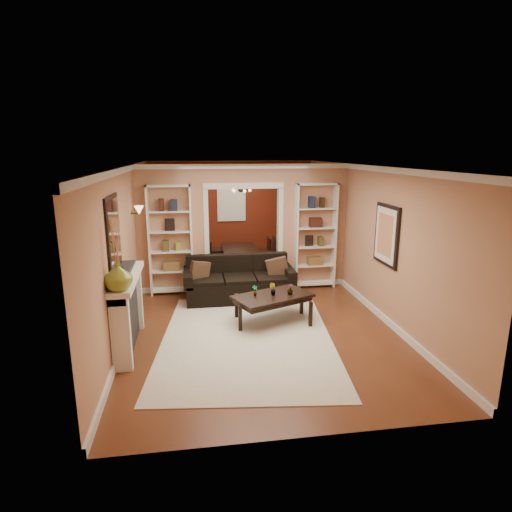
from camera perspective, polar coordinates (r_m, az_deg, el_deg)
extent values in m
plane|color=brown|center=(8.44, -0.60, -6.69)|extent=(8.00, 8.00, 0.00)
plane|color=white|center=(7.91, -0.65, 11.95)|extent=(8.00, 8.00, 0.00)
plane|color=tan|center=(11.99, -3.32, 6.10)|extent=(8.00, 0.00, 8.00)
plane|color=tan|center=(4.30, 6.94, -8.31)|extent=(8.00, 0.00, 8.00)
plane|color=tan|center=(8.07, -16.66, 1.74)|extent=(0.00, 8.00, 8.00)
plane|color=tan|center=(8.66, 14.29, 2.70)|extent=(0.00, 8.00, 8.00)
cube|color=tan|center=(9.23, -1.67, 3.79)|extent=(4.50, 0.15, 2.70)
cube|color=maroon|center=(11.96, -3.30, 5.94)|extent=(4.44, 0.04, 2.64)
cube|color=#8CA5CC|center=(11.89, -3.30, 7.01)|extent=(0.78, 0.03, 0.98)
cube|color=silver|center=(7.04, -1.21, -10.98)|extent=(3.14, 4.09, 0.01)
cube|color=black|center=(8.70, -2.28, -3.05)|extent=(2.22, 0.96, 0.87)
cube|color=brown|center=(8.58, -7.51, -2.08)|extent=(0.41, 0.29, 0.40)
cube|color=brown|center=(8.74, 2.85, -1.61)|extent=(0.42, 0.14, 0.42)
cube|color=black|center=(7.60, 2.21, -7.02)|extent=(1.51, 1.19, 0.51)
imported|color=#336626|center=(7.44, -0.13, -4.65)|extent=(0.12, 0.10, 0.19)
imported|color=#336626|center=(7.48, 2.24, -4.45)|extent=(0.15, 0.15, 0.21)
imported|color=#336626|center=(7.55, 4.57, -4.43)|extent=(0.10, 0.10, 0.18)
cube|color=white|center=(9.05, -11.32, 2.03)|extent=(0.90, 0.30, 2.30)
cube|color=white|center=(9.42, 7.88, 2.63)|extent=(0.90, 0.30, 2.30)
cube|color=white|center=(6.83, -16.53, -7.16)|extent=(0.32, 1.70, 1.16)
imported|color=olive|center=(5.93, -17.92, -2.56)|extent=(0.45, 0.45, 0.39)
cube|color=silver|center=(6.53, -18.48, 2.88)|extent=(0.03, 0.95, 1.10)
cube|color=#FFE0A5|center=(8.52, -15.72, 5.70)|extent=(0.18, 0.18, 0.22)
cube|color=black|center=(7.72, 16.95, 2.70)|extent=(0.04, 0.85, 1.05)
imported|color=black|center=(10.83, -1.95, -0.49)|extent=(1.59, 0.88, 0.56)
cube|color=black|center=(10.45, -4.76, -0.12)|extent=(0.58, 0.58, 0.89)
cube|color=black|center=(10.58, 1.19, 0.22)|extent=(0.57, 0.57, 0.94)
cube|color=black|center=(11.03, -4.98, 0.77)|extent=(0.62, 0.62, 0.95)
cube|color=black|center=(11.17, 0.67, 0.58)|extent=(0.46, 0.46, 0.79)
cube|color=#3C2A1B|center=(10.62, -2.70, 8.75)|extent=(0.50, 0.50, 0.30)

